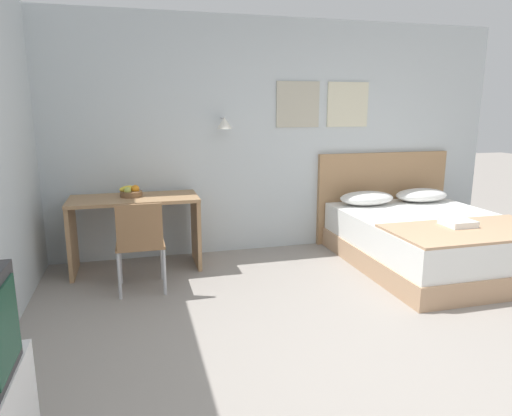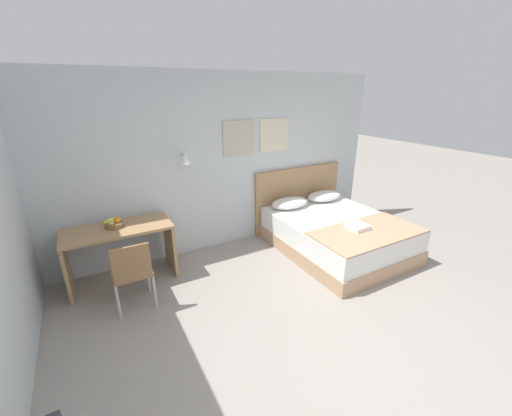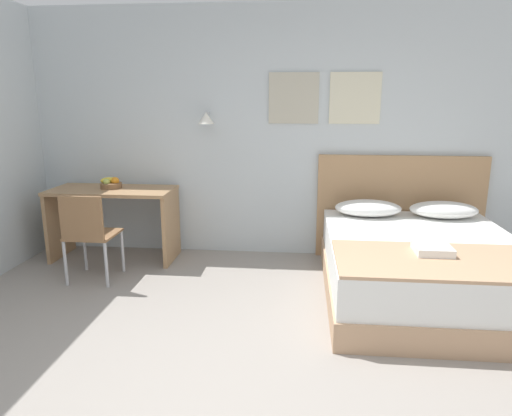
# 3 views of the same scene
# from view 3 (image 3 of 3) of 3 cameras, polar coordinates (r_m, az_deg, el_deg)

# --- Properties ---
(ground_plane) EXTENTS (24.00, 24.00, 0.00)m
(ground_plane) POSITION_cam_3_polar(r_m,az_deg,el_deg) (2.78, -5.13, -24.02)
(ground_plane) COLOR gray
(wall_back) EXTENTS (5.76, 0.31, 2.65)m
(wall_back) POSITION_cam_3_polar(r_m,az_deg,el_deg) (4.97, 0.63, 9.30)
(wall_back) COLOR silver
(wall_back) RESTS_ON ground_plane
(bed) EXTENTS (1.63, 2.02, 0.53)m
(bed) POSITION_cam_3_polar(r_m,az_deg,el_deg) (4.23, 20.00, -7.11)
(bed) COLOR tan
(bed) RESTS_ON ground_plane
(headboard) EXTENTS (1.75, 0.06, 1.12)m
(headboard) POSITION_cam_3_polar(r_m,az_deg,el_deg) (5.12, 17.49, 0.05)
(headboard) COLOR #A87F56
(headboard) RESTS_ON ground_plane
(pillow_left) EXTENTS (0.66, 0.40, 0.16)m
(pillow_left) POSITION_cam_3_polar(r_m,az_deg,el_deg) (4.77, 13.83, 0.00)
(pillow_left) COLOR white
(pillow_left) RESTS_ON bed
(pillow_right) EXTENTS (0.66, 0.40, 0.16)m
(pillow_right) POSITION_cam_3_polar(r_m,az_deg,el_deg) (4.93, 22.40, -0.20)
(pillow_right) COLOR white
(pillow_right) RESTS_ON bed
(throw_blanket) EXTENTS (1.58, 0.81, 0.02)m
(throw_blanket) POSITION_cam_3_polar(r_m,az_deg,el_deg) (3.60, 22.59, -6.14)
(throw_blanket) COLOR tan
(throw_blanket) RESTS_ON bed
(folded_towel_near_foot) EXTENTS (0.27, 0.26, 0.06)m
(folded_towel_near_foot) POSITION_cam_3_polar(r_m,az_deg,el_deg) (3.70, 21.20, -4.82)
(folded_towel_near_foot) COLOR white
(folded_towel_near_foot) RESTS_ON throw_blanket
(desk) EXTENTS (1.29, 0.60, 0.77)m
(desk) POSITION_cam_3_polar(r_m,az_deg,el_deg) (5.10, -17.40, -0.20)
(desk) COLOR #A87F56
(desk) RESTS_ON ground_plane
(desk_chair) EXTENTS (0.43, 0.43, 0.85)m
(desk_chair) POSITION_cam_3_polar(r_m,az_deg,el_deg) (4.50, -20.26, -2.67)
(desk_chair) COLOR #8E6642
(desk_chair) RESTS_ON ground_plane
(fruit_bowl) EXTENTS (0.24, 0.23, 0.12)m
(fruit_bowl) POSITION_cam_3_polar(r_m,az_deg,el_deg) (5.10, -17.68, 2.92)
(fruit_bowl) COLOR brown
(fruit_bowl) RESTS_ON desk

